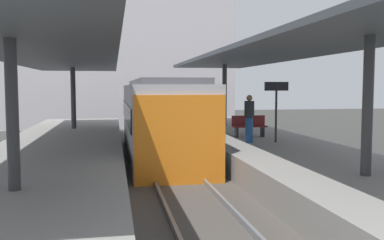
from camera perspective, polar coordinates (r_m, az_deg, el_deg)
ground_plane at (r=14.02m, az=-2.66°, el=-7.98°), size 80.00×80.00×0.00m
platform_left at (r=13.94m, az=-18.44°, el=-6.19°), size 4.40×28.00×1.00m
platform_right at (r=14.91m, az=12.02°, el=-5.37°), size 4.40×28.00×1.00m
track_ballast at (r=14.00m, az=-2.67°, el=-7.58°), size 3.20×28.00×0.20m
rail_near_side at (r=13.89m, az=-5.63°, el=-6.98°), size 0.08×28.00×0.14m
rail_far_side at (r=14.08m, az=0.26°, el=-6.80°), size 0.08×28.00×0.14m
commuter_train at (r=17.05m, az=-4.21°, el=0.11°), size 2.78×10.13×3.10m
canopy_left at (r=15.12m, az=-18.03°, el=7.95°), size 4.18×21.00×3.11m
canopy_right at (r=16.04m, az=10.30°, el=8.69°), size 4.18×21.00×3.35m
platform_bench at (r=17.33m, az=7.71°, el=-0.73°), size 1.40×0.41×0.86m
platform_sign at (r=15.67m, az=11.31°, el=2.93°), size 0.90×0.08×2.21m
passenger_near_bench at (r=15.52m, az=7.73°, el=0.30°), size 0.36×0.36×1.74m
station_building_backdrop at (r=33.66m, az=-10.69°, el=8.62°), size 18.00×6.00×11.00m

